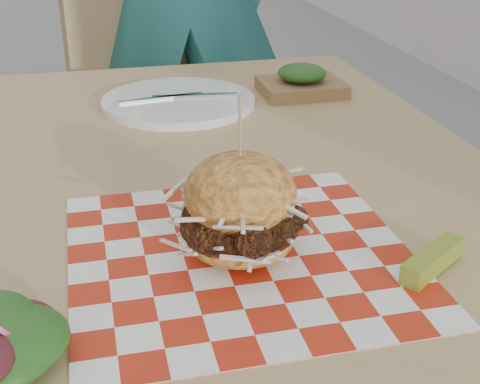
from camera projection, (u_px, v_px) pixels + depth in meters
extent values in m
cube|color=tan|center=(215.00, 192.00, 0.91)|extent=(0.80, 1.20, 0.04)
cylinder|color=#333338|center=(18.00, 258.00, 1.47)|extent=(0.05, 0.05, 0.71)
cylinder|color=#333338|center=(311.00, 224.00, 1.61)|extent=(0.05, 0.05, 0.71)
cube|color=tan|center=(148.00, 137.00, 1.89)|extent=(0.53, 0.53, 0.04)
cube|color=tan|center=(113.00, 35.00, 1.93)|extent=(0.41, 0.17, 0.50)
cylinder|color=#333338|center=(120.00, 254.00, 1.76)|extent=(0.03, 0.03, 0.43)
cylinder|color=#333338|center=(236.00, 220.00, 1.94)|extent=(0.03, 0.03, 0.43)
cylinder|color=#333338|center=(73.00, 203.00, 2.04)|extent=(0.03, 0.03, 0.43)
cylinder|color=#333338|center=(178.00, 177.00, 2.21)|extent=(0.03, 0.03, 0.43)
cube|color=red|center=(240.00, 254.00, 0.72)|extent=(0.36, 0.36, 0.00)
ellipsoid|color=#E89A41|center=(240.00, 237.00, 0.71)|extent=(0.12, 0.12, 0.04)
ellipsoid|color=brown|center=(240.00, 224.00, 0.70)|extent=(0.13, 0.12, 0.06)
ellipsoid|color=#E89A41|center=(240.00, 193.00, 0.69)|extent=(0.12, 0.12, 0.08)
cylinder|color=tan|center=(240.00, 137.00, 0.66)|extent=(0.00, 0.00, 0.09)
cube|color=olive|center=(432.00, 260.00, 0.68)|extent=(0.09, 0.07, 0.02)
ellipsoid|color=#3F1419|center=(15.00, 356.00, 0.54)|extent=(0.08, 0.08, 0.03)
ellipsoid|color=#174C15|center=(6.00, 343.00, 0.56)|extent=(0.08, 0.08, 0.03)
ellipsoid|color=#174C15|center=(2.00, 374.00, 0.52)|extent=(0.08, 0.08, 0.03)
cylinder|color=white|center=(178.00, 102.00, 1.18)|extent=(0.27, 0.27, 0.01)
cube|color=silver|center=(161.00, 98.00, 1.17)|extent=(0.15, 0.03, 0.00)
cube|color=silver|center=(195.00, 96.00, 1.18)|extent=(0.15, 0.03, 0.00)
cube|color=olive|center=(301.00, 87.00, 1.24)|extent=(0.15, 0.12, 0.02)
ellipsoid|color=#174C15|center=(302.00, 73.00, 1.23)|extent=(0.09, 0.09, 0.03)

